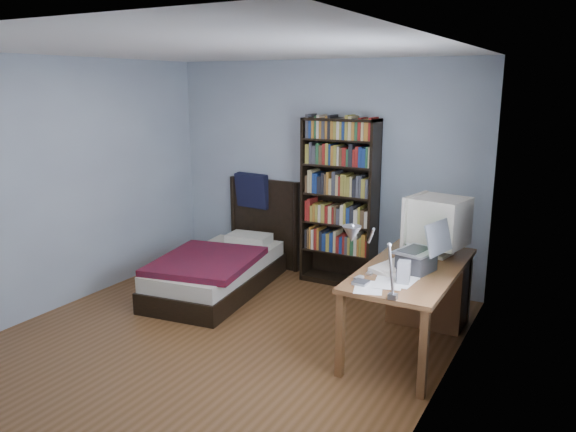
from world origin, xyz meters
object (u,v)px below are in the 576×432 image
object	(u,v)px
speaker	(404,272)
bookshelf	(339,202)
desk_lamp	(359,241)
laptop	(419,257)
soda_can	(409,251)
crt_monitor	(437,222)
keyboard	(396,266)
bed	(222,265)
desk	(425,286)

from	to	relation	value
speaker	bookshelf	world-z (taller)	bookshelf
desk_lamp	laptop	bearing A→B (deg)	84.21
laptop	desk_lamp	xyz separation A→B (m)	(-0.11, -1.07, 0.39)
bookshelf	soda_can	bearing A→B (deg)	-41.14
crt_monitor	keyboard	world-z (taller)	crt_monitor
bed	speaker	bearing A→B (deg)	-19.84
laptop	crt_monitor	bearing A→B (deg)	89.77
desk_lamp	speaker	distance (m)	0.84
bed	crt_monitor	bearing A→B (deg)	0.87
crt_monitor	speaker	world-z (taller)	crt_monitor
desk	bookshelf	bearing A→B (deg)	148.05
soda_can	bed	world-z (taller)	bed
laptop	bookshelf	size ratio (longest dim) A/B	0.23
speaker	bookshelf	xyz separation A→B (m)	(-1.26, 1.63, 0.12)
desk	desk_lamp	xyz separation A→B (m)	(-0.04, -1.60, 0.82)
laptop	bed	distance (m)	2.45
soda_can	keyboard	bearing A→B (deg)	-90.83
keyboard	bookshelf	world-z (taller)	bookshelf
desk	speaker	world-z (taller)	speaker
laptop	speaker	xyz separation A→B (m)	(-0.02, -0.34, -0.03)
laptop	desk_lamp	bearing A→B (deg)	-95.79
desk	desk_lamp	bearing A→B (deg)	-91.25
desk	keyboard	world-z (taller)	keyboard
desk_lamp	bookshelf	bearing A→B (deg)	116.35
desk	bookshelf	world-z (taller)	bookshelf
speaker	bed	bearing A→B (deg)	150.51
desk	keyboard	bearing A→B (deg)	-101.91
crt_monitor	soda_can	distance (m)	0.36
keyboard	bed	bearing A→B (deg)	-177.29
desk_lamp	speaker	xyz separation A→B (m)	(0.09, 0.73, -0.42)
speaker	laptop	bearing A→B (deg)	77.40
desk_lamp	desk	bearing A→B (deg)	88.75
speaker	soda_can	xyz separation A→B (m)	(-0.16, 0.67, -0.03)
desk	bed	xyz separation A→B (m)	(-2.26, -0.04, -0.15)
desk_lamp	bed	distance (m)	2.89
desk	speaker	xyz separation A→B (m)	(0.06, -0.88, 0.40)
speaker	soda_can	world-z (taller)	speaker
bookshelf	bed	xyz separation A→B (m)	(-1.06, -0.79, -0.68)
crt_monitor	bookshelf	size ratio (longest dim) A/B	0.29
laptop	speaker	world-z (taller)	laptop
desk	crt_monitor	distance (m)	0.62
keyboard	bed	size ratio (longest dim) A/B	0.25
desk	bed	bearing A→B (deg)	-178.93
crt_monitor	bed	size ratio (longest dim) A/B	0.27
keyboard	speaker	xyz separation A→B (m)	(0.17, -0.34, 0.07)
crt_monitor	bookshelf	xyz separation A→B (m)	(-1.28, 0.76, -0.09)
laptop	bed	bearing A→B (deg)	168.02
bookshelf	laptop	bearing A→B (deg)	-45.26
laptop	desk_lamp	world-z (taller)	desk_lamp
laptop	keyboard	world-z (taller)	laptop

